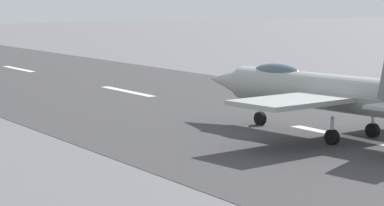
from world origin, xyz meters
name	(u,v)px	position (x,y,z in m)	size (l,w,h in m)	color
ground_plane	(354,139)	(0.00, 0.00, 0.00)	(400.00, 400.00, 0.00)	slate
runway_strip	(355,138)	(-0.02, 0.00, 0.01)	(240.00, 26.00, 0.02)	#3B3A3C
fighter_jet	(326,90)	(1.36, 0.81, 2.43)	(17.56, 13.41, 5.63)	#959B98
crew_person	(295,85)	(16.24, -9.49, 0.80)	(0.59, 0.48, 1.60)	#1E2338
marker_cone_far	(296,83)	(20.87, -13.40, 0.28)	(0.44, 0.44, 0.55)	orange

